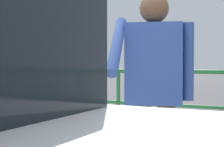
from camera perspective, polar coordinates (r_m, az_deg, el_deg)
name	(u,v)px	position (r m, az deg, el deg)	size (l,w,h in m)	color
parking_meter	(95,85)	(2.98, -2.71, -1.84)	(0.18, 0.19, 1.43)	slate
pedestrian_at_meter	(154,86)	(2.95, 6.74, -1.98)	(0.63, 0.72, 1.80)	brown
background_railing	(174,92)	(5.33, 9.96, -2.96)	(24.06, 0.06, 1.14)	#1E602D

